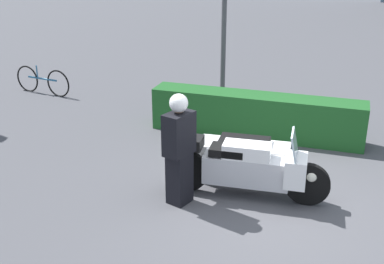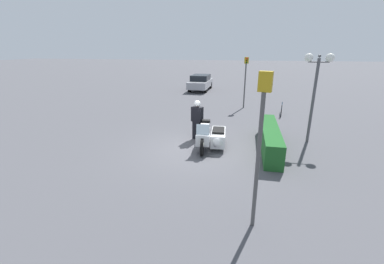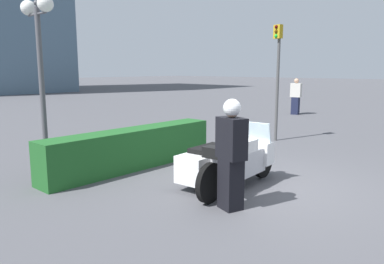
{
  "view_description": "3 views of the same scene",
  "coord_description": "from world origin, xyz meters",
  "px_view_note": "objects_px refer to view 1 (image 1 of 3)",
  "views": [
    {
      "loc": [
        0.92,
        -6.4,
        3.77
      ],
      "look_at": [
        -1.28,
        0.18,
        1.02
      ],
      "focal_mm": 45.0,
      "sensor_mm": 36.0,
      "label": 1
    },
    {
      "loc": [
        9.44,
        1.8,
        3.91
      ],
      "look_at": [
        0.15,
        -0.15,
        0.79
      ],
      "focal_mm": 24.0,
      "sensor_mm": 36.0,
      "label": 2
    },
    {
      "loc": [
        -5.97,
        -3.58,
        2.2
      ],
      "look_at": [
        -1.24,
        0.69,
        1.12
      ],
      "focal_mm": 35.0,
      "sensor_mm": 36.0,
      "label": 3
    }
  ],
  "objects_px": {
    "officer_rider": "(179,147)",
    "police_motorcycle": "(251,162)",
    "hedge_bush_curbside": "(256,115)",
    "bicycle_parked": "(43,81)"
  },
  "relations": [
    {
      "from": "police_motorcycle",
      "to": "bicycle_parked",
      "type": "bearing_deg",
      "value": 147.17
    },
    {
      "from": "officer_rider",
      "to": "bicycle_parked",
      "type": "bearing_deg",
      "value": -19.75
    },
    {
      "from": "officer_rider",
      "to": "hedge_bush_curbside",
      "type": "distance_m",
      "value": 3.19
    },
    {
      "from": "police_motorcycle",
      "to": "officer_rider",
      "type": "xyz_separation_m",
      "value": [
        -0.94,
        -0.79,
        0.45
      ]
    },
    {
      "from": "hedge_bush_curbside",
      "to": "bicycle_parked",
      "type": "bearing_deg",
      "value": 169.07
    },
    {
      "from": "hedge_bush_curbside",
      "to": "bicycle_parked",
      "type": "relative_size",
      "value": 2.46
    },
    {
      "from": "officer_rider",
      "to": "hedge_bush_curbside",
      "type": "xyz_separation_m",
      "value": [
        0.55,
        3.1,
        -0.48
      ]
    },
    {
      "from": "officer_rider",
      "to": "police_motorcycle",
      "type": "bearing_deg",
      "value": -121.56
    },
    {
      "from": "police_motorcycle",
      "to": "bicycle_parked",
      "type": "relative_size",
      "value": 1.46
    },
    {
      "from": "police_motorcycle",
      "to": "hedge_bush_curbside",
      "type": "height_order",
      "value": "police_motorcycle"
    }
  ]
}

